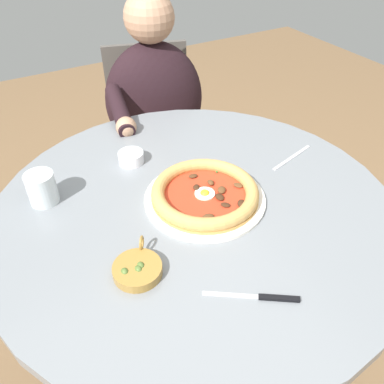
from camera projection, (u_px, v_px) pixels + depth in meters
The scene contains 10 objects.
ground_plane at pixel (194, 351), 1.50m from camera, with size 6.00×6.00×0.02m, color brown.
dining_table at pixel (195, 243), 1.13m from camera, with size 1.06×1.06×0.74m.
pizza_on_plate at pixel (205, 194), 1.03m from camera, with size 0.32×0.32×0.04m.
water_glass at pixel (42, 190), 1.02m from camera, with size 0.08×0.08×0.09m.
steak_knife at pixel (266, 297), 0.80m from camera, with size 0.12×0.17×0.01m.
ramekin_capers at pixel (131, 157), 1.17m from camera, with size 0.08×0.08×0.03m.
olive_pan at pixel (137, 269), 0.84m from camera, with size 0.12×0.11×0.05m.
fork_utensil at pixel (292, 157), 1.20m from camera, with size 0.06×0.18×0.00m.
diner_person at pixel (157, 142), 1.72m from camera, with size 0.48×0.48×1.11m.
cafe_chair_diner at pixel (152, 123), 1.82m from camera, with size 0.51×0.51×0.84m.
Camera 1 is at (0.68, -0.39, 1.41)m, focal length 36.69 mm.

